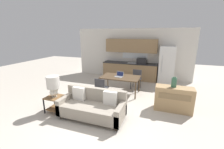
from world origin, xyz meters
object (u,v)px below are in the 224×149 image
(refrigerator, at_px, (167,65))
(dining_chair_far_right, at_px, (136,78))
(table_lamp, at_px, (53,85))
(dining_table, at_px, (120,78))
(dining_chair_near_left, at_px, (101,87))
(side_table, at_px, (55,101))
(vase, at_px, (174,82))
(laptop, at_px, (119,75))
(couch, at_px, (93,106))
(credenza, at_px, (174,99))

(refrigerator, relative_size, dining_chair_far_right, 2.19)
(refrigerator, xyz_separation_m, table_lamp, (-3.27, -4.31, -0.01))
(dining_table, height_order, dining_chair_far_right, dining_chair_far_right)
(refrigerator, xyz_separation_m, dining_chair_near_left, (-2.26, -2.97, -0.43))
(side_table, relative_size, vase, 1.56)
(dining_table, relative_size, vase, 4.78)
(laptop, bearing_deg, refrigerator, 61.43)
(refrigerator, height_order, table_lamp, refrigerator)
(dining_table, bearing_deg, couch, -96.33)
(credenza, relative_size, laptop, 3.17)
(couch, xyz_separation_m, side_table, (-1.29, -0.10, 0.00))
(couch, bearing_deg, vase, 29.05)
(table_lamp, height_order, dining_chair_far_right, table_lamp)
(couch, bearing_deg, laptop, 84.96)
(table_lamp, xyz_separation_m, dining_chair_near_left, (1.02, 1.34, -0.42))
(dining_table, bearing_deg, laptop, 174.48)
(credenza, bearing_deg, vase, 178.42)
(dining_chair_near_left, bearing_deg, couch, 104.17)
(side_table, height_order, vase, vase)
(side_table, relative_size, laptop, 1.39)
(refrigerator, bearing_deg, dining_table, -129.39)
(table_lamp, bearing_deg, side_table, -89.72)
(side_table, height_order, laptop, laptop)
(refrigerator, bearing_deg, dining_chair_near_left, -127.23)
(dining_chair_near_left, bearing_deg, vase, -178.21)
(laptop, bearing_deg, couch, -83.41)
(refrigerator, distance_m, side_table, 5.45)
(couch, relative_size, side_table, 3.77)
(vase, bearing_deg, credenza, -1.58)
(side_table, relative_size, dining_chair_near_left, 0.61)
(dining_table, distance_m, laptop, 0.12)
(vase, bearing_deg, couch, -150.95)
(side_table, bearing_deg, dining_table, 55.12)
(credenza, relative_size, vase, 3.57)
(couch, xyz_separation_m, laptop, (0.18, 2.08, 0.43))
(vase, distance_m, dining_chair_near_left, 2.53)
(side_table, relative_size, table_lamp, 0.76)
(laptop, bearing_deg, credenza, -10.47)
(couch, distance_m, laptop, 2.13)
(dining_chair_near_left, bearing_deg, credenza, -178.24)
(credenza, bearing_deg, dining_chair_far_right, 132.23)
(dining_chair_near_left, distance_m, laptop, 0.99)
(laptop, bearing_deg, dining_table, 6.11)
(dining_table, height_order, laptop, laptop)
(dining_chair_near_left, bearing_deg, refrigerator, -125.23)
(vase, distance_m, dining_chair_far_right, 2.30)
(dining_table, distance_m, dining_chair_far_right, 1.00)
(side_table, xyz_separation_m, credenza, (3.55, 1.33, 0.06))
(credenza, bearing_deg, laptop, 157.91)
(credenza, distance_m, dining_chair_near_left, 2.53)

